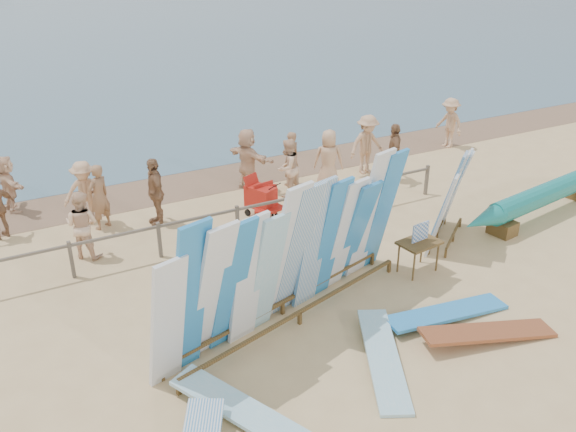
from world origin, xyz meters
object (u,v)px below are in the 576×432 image
flat_board_a (245,419)px  outrigger_canoe (547,195)px  beachgoer_10 (394,152)px  beachgoer_11 (8,184)px  beachgoer_4 (155,192)px  side_surfboard_rack (450,199)px  beachgoer_1 (99,197)px  beachgoer_extra_0 (449,123)px  flat_board_d (446,317)px  beachgoer_6 (329,160)px  beachgoer_8 (288,168)px  main_surfboard_rack (291,258)px  beachgoer_9 (367,144)px  beach_chair_left (266,210)px  stroller (261,201)px  beachgoer_7 (291,159)px  beachgoer_3 (85,193)px  flat_board_c (487,340)px  vendor_table (418,256)px  flat_board_b (383,363)px  beachgoer_2 (82,225)px  beachgoer_5 (248,159)px

flat_board_a → outrigger_canoe: bearing=-11.3°
beachgoer_10 → beachgoer_11: size_ratio=1.13×
beachgoer_4 → side_surfboard_rack: bearing=56.2°
beachgoer_1 → beachgoer_extra_0: bearing=153.3°
beachgoer_extra_0 → beachgoer_11: (-14.29, 1.44, -0.08)m
flat_board_d → beachgoer_6: size_ratio=1.49×
beachgoer_8 → main_surfboard_rack: bearing=37.5°
outrigger_canoe → beachgoer_9: bearing=107.4°
beach_chair_left → beachgoer_9: size_ratio=0.48×
beachgoer_8 → beachgoer_4: bearing=-24.2°
stroller → beachgoer_1: 4.17m
flat_board_a → beachgoer_9: beachgoer_9 is taller
outrigger_canoe → flat_board_a: 10.79m
beachgoer_7 → beachgoer_8: (-0.46, -0.68, 0.02)m
beachgoer_extra_0 → beachgoer_10: bearing=-69.9°
beachgoer_1 → flat_board_a: bearing=62.6°
main_surfboard_rack → beachgoer_3: bearing=96.1°
beachgoer_7 → beachgoer_9: beachgoer_9 is taller
flat_board_c → flat_board_d: (-0.18, 0.93, 0.00)m
beachgoer_3 → main_surfboard_rack: bearing=-56.5°
vendor_table → beachgoer_9: bearing=58.6°
main_surfboard_rack → beachgoer_1: (-2.38, 5.93, -0.52)m
flat_board_b → beach_chair_left: 6.43m
main_surfboard_rack → side_surfboard_rack: main_surfboard_rack is taller
beachgoer_2 → flat_board_c: bearing=171.6°
outrigger_canoe → beachgoer_2: (-11.42, 3.53, 0.21)m
beachgoer_10 → beachgoer_3: (-8.91, 1.37, -0.05)m
beachgoer_11 → beachgoer_8: 7.67m
beachgoer_11 → beachgoer_6: bearing=-118.0°
flat_board_c → flat_board_b: size_ratio=1.00×
flat_board_d → beachgoer_5: (-0.70, 7.97, 0.93)m
side_surfboard_rack → beachgoer_extra_0: side_surfboard_rack is taller
flat_board_b → flat_board_d: (1.98, 0.57, 0.00)m
flat_board_c → stroller: (-1.41, 6.95, 0.46)m
main_surfboard_rack → beachgoer_7: main_surfboard_rack is taller
beachgoer_2 → beachgoer_3: bearing=-62.8°
beachgoer_5 → beachgoer_6: bearing=-138.1°
main_surfboard_rack → beachgoer_2: (-3.07, 4.56, -0.56)m
flat_board_d → beachgoer_6: beachgoer_6 is taller
beachgoer_2 → beachgoer_7: bearing=-124.9°
flat_board_c → beachgoer_7: (0.38, 8.58, 0.83)m
beach_chair_left → beachgoer_4: 2.93m
flat_board_d → beachgoer_5: beachgoer_5 is taller
flat_board_d → beachgoer_9: 8.09m
flat_board_b → beachgoer_1: bearing=137.9°
beachgoer_9 → beachgoer_8: beachgoer_9 is taller
beachgoer_9 → beachgoer_4: 6.98m
beachgoer_6 → beachgoer_8: size_ratio=1.06×
beachgoer_11 → beach_chair_left: bearing=-132.9°
beachgoer_10 → beachgoer_7: (-2.94, 1.16, -0.07)m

